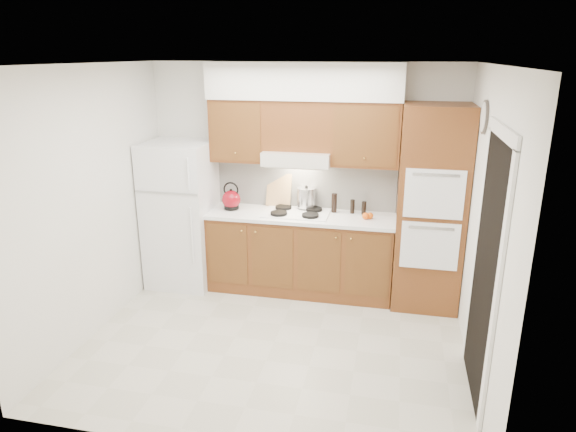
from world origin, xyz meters
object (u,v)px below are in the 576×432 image
object	(u,v)px
stock_pot	(306,198)
fridge	(181,214)
oven_cabinet	(430,209)
kettle	(231,200)

from	to	relation	value
stock_pot	fridge	bearing A→B (deg)	-170.18
fridge	stock_pot	distance (m)	1.50
oven_cabinet	stock_pot	distance (m)	1.40
stock_pot	kettle	bearing A→B (deg)	-167.87
kettle	stock_pot	xyz separation A→B (m)	(0.85, 0.18, 0.02)
oven_cabinet	kettle	distance (m)	2.24
oven_cabinet	kettle	size ratio (longest dim) A/B	10.11
oven_cabinet	kettle	world-z (taller)	oven_cabinet
fridge	oven_cabinet	bearing A→B (deg)	0.70
kettle	stock_pot	size ratio (longest dim) A/B	0.99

